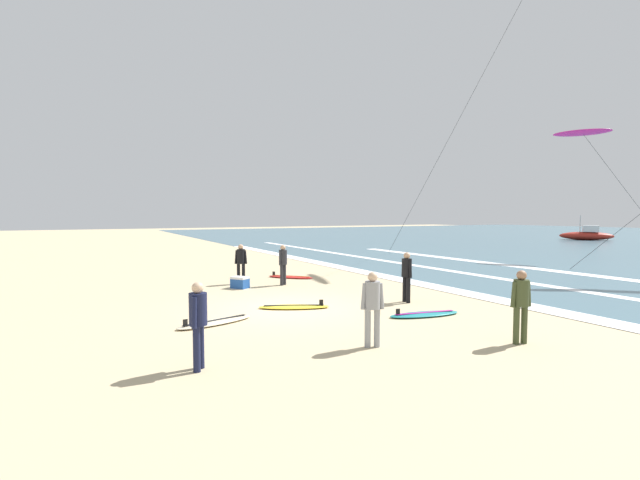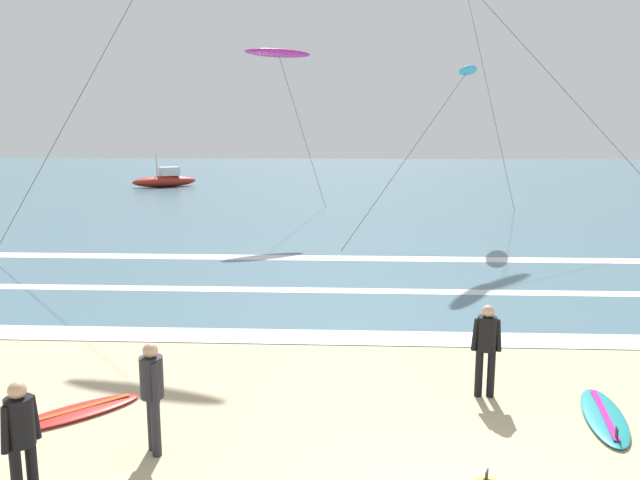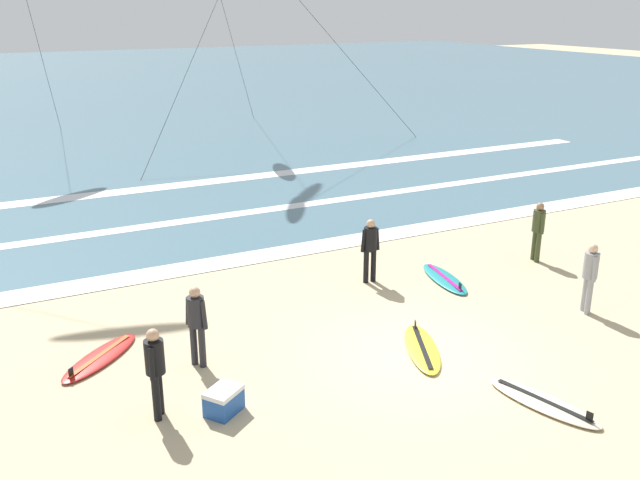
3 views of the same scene
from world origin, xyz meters
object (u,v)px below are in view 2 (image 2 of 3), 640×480
surfer_mid_group (152,388)px  kite_magenta_far_left (278,54)px  surfboard_near_water (75,412)px  kite_cyan_mid_center (468,71)px  surfer_left_near (21,434)px  offshore_boat (165,180)px  surfboard_right_spare (604,416)px  surfer_left_far (486,342)px

surfer_mid_group → kite_magenta_far_left: (-0.53, 20.45, 6.86)m
surfboard_near_water → kite_cyan_mid_center: bearing=63.5°
surfer_left_near → kite_magenta_far_left: size_ratio=0.17×
offshore_boat → surfer_left_near: bearing=-75.4°
surfer_mid_group → surfboard_near_water: (-1.63, 1.07, -0.91)m
surfer_mid_group → surfer_left_near: (-1.11, -1.36, 0.00)m
surfer_left_near → surfboard_right_spare: surfer_left_near is taller
kite_cyan_mid_center → kite_magenta_far_left: kite_magenta_far_left is taller
surfboard_right_spare → offshore_boat: (-18.93, 40.12, 0.51)m
surfer_left_far → surfboard_near_water: (-6.62, -1.03, -0.91)m
surfer_left_near → kite_cyan_mid_center: size_ratio=0.22×
surfboard_near_water → kite_cyan_mid_center: kite_cyan_mid_center is taller
kite_magenta_far_left → offshore_boat: (-11.72, 21.01, -7.27)m
surfer_left_far → kite_magenta_far_left: kite_magenta_far_left is taller
surfboard_near_water → offshore_boat: size_ratio=0.37×
kite_cyan_mid_center → surfer_left_near: bearing=-112.6°
surfboard_near_water → kite_magenta_far_left: 20.91m
surfboard_right_spare → offshore_boat: 44.37m
surfboard_right_spare → surfboard_near_water: bearing=-178.2°
surfer_left_near → offshore_boat: (-11.13, 42.82, -0.40)m
offshore_boat → kite_cyan_mid_center: bearing=-47.3°
surfer_mid_group → kite_magenta_far_left: size_ratio=0.17×
surfer_mid_group → offshore_boat: offshore_boat is taller
surfboard_right_spare → offshore_boat: size_ratio=0.41×
surfboard_right_spare → kite_cyan_mid_center: (1.04, 18.50, 6.94)m
kite_magenta_far_left → kite_cyan_mid_center: bearing=-4.2°
kite_cyan_mid_center → kite_magenta_far_left: 8.32m
surfer_left_far → surfboard_near_water: size_ratio=0.82×
kite_cyan_mid_center → offshore_boat: 30.13m
kite_magenta_far_left → surfboard_right_spare: bearing=-69.3°
surfer_mid_group → surfboard_right_spare: 6.88m
surfer_left_far → surfer_mid_group: 5.42m
surfer_left_near → kite_magenta_far_left: kite_magenta_far_left is taller
surfer_left_near → kite_cyan_mid_center: kite_cyan_mid_center is taller
offshore_boat → surfer_mid_group: bearing=-73.5°
surfer_left_near → surfboard_near_water: size_ratio=0.82×
kite_magenta_far_left → offshore_boat: bearing=119.2°
surfer_mid_group → surfboard_right_spare: surfer_mid_group is taller
offshore_boat → surfboard_near_water: bearing=-75.3°
surfer_left_near → surfboard_right_spare: size_ratio=0.74×
kite_cyan_mid_center → kite_magenta_far_left: (-8.26, 0.61, 0.83)m
surfboard_near_water → offshore_boat: bearing=104.7°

